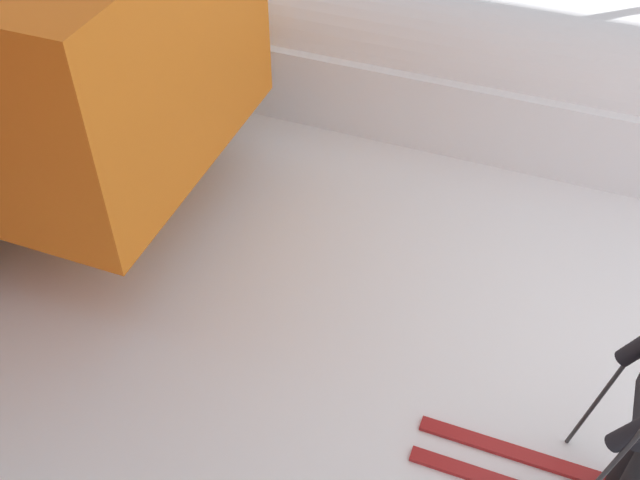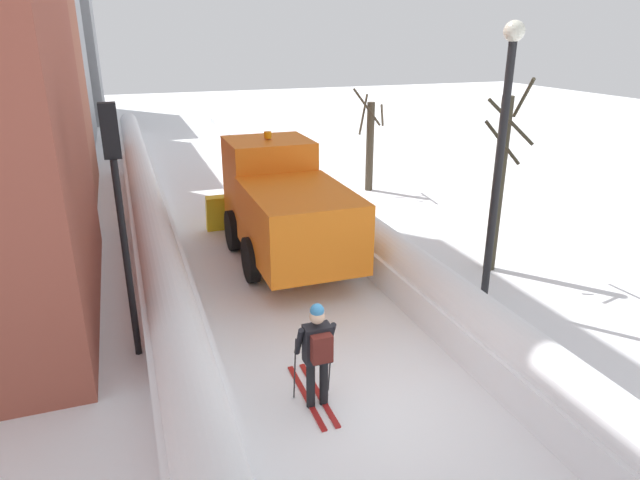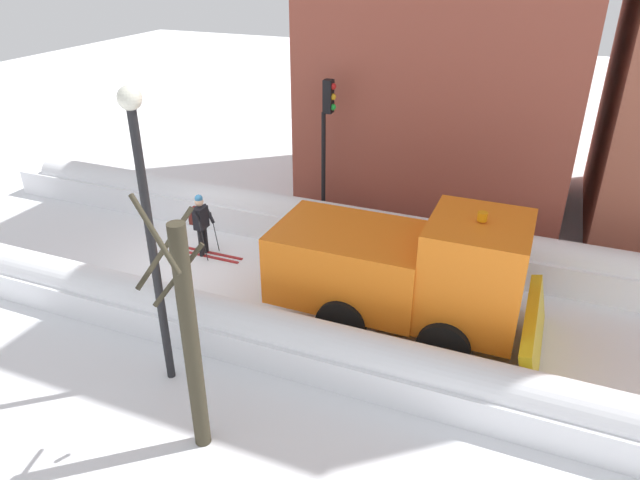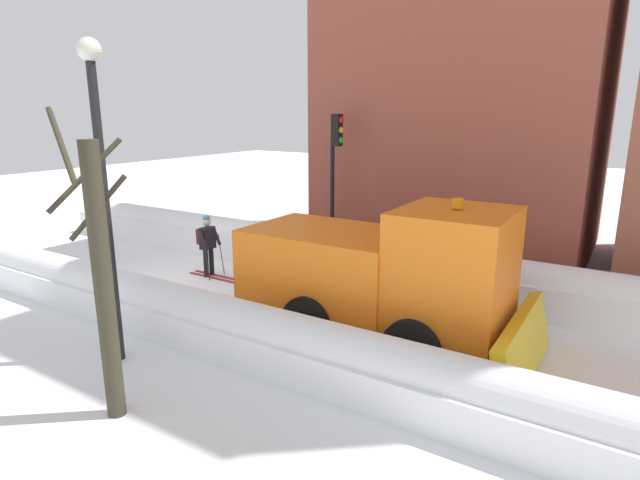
{
  "view_description": "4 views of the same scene",
  "coord_description": "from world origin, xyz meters",
  "views": [
    {
      "loc": [
        -3.16,
        1.06,
        3.96
      ],
      "look_at": [
        -0.23,
        2.17,
        0.97
      ],
      "focal_mm": 42.08,
      "sensor_mm": 36.0,
      "label": 1
    },
    {
      "loc": [
        -3.16,
        -6.83,
        5.64
      ],
      "look_at": [
        0.36,
        3.06,
        1.69
      ],
      "focal_mm": 31.4,
      "sensor_mm": 36.0,
      "label": 2
    },
    {
      "loc": [
        11.26,
        8.66,
        7.79
      ],
      "look_at": [
        -0.13,
        3.99,
        1.45
      ],
      "focal_mm": 32.31,
      "sensor_mm": 36.0,
      "label": 3
    },
    {
      "loc": [
        9.57,
        10.48,
        4.62
      ],
      "look_at": [
        -0.09,
        4.4,
        1.76
      ],
      "focal_mm": 28.79,
      "sensor_mm": 36.0,
      "label": 4
    }
  ],
  "objects": [
    {
      "name": "snowbank_left",
      "position": [
        -2.64,
        10.0,
        0.6
      ],
      "size": [
        1.1,
        36.0,
        1.26
      ],
      "color": "white",
      "rests_on": "ground"
    },
    {
      "name": "traffic_light_pole",
      "position": [
        -3.32,
        2.89,
        3.19
      ],
      "size": [
        0.28,
        0.42,
        4.56
      ],
      "color": "black",
      "rests_on": "ground"
    },
    {
      "name": "skier",
      "position": [
        -0.69,
        0.22,
        1.0
      ],
      "size": [
        0.62,
        1.8,
        1.81
      ],
      "color": "black",
      "rests_on": "ground"
    },
    {
      "name": "street_lamp",
      "position": [
        3.97,
        2.42,
        3.64
      ],
      "size": [
        0.4,
        0.4,
        5.82
      ],
      "color": "black",
      "rests_on": "ground"
    },
    {
      "name": "building_brick_near",
      "position": [
        -7.76,
        5.43,
        7.47
      ],
      "size": [
        7.58,
        8.0,
        14.94
      ],
      "color": "brown",
      "rests_on": "ground"
    },
    {
      "name": "plow_truck",
      "position": [
        0.54,
        6.34,
        1.48
      ],
      "size": [
        3.2,
        5.98,
        3.12
      ],
      "color": "orange",
      "rests_on": "ground"
    },
    {
      "name": "bare_tree_near",
      "position": [
        5.21,
        3.94,
        2.24
      ],
      "size": [
        1.18,
        0.96,
        4.7
      ],
      "color": "#383325",
      "rests_on": "ground"
    },
    {
      "name": "ground_plane",
      "position": [
        0.0,
        10.0,
        0.0
      ],
      "size": [
        80.0,
        80.0,
        0.0
      ],
      "primitive_type": "plane",
      "color": "white"
    },
    {
      "name": "snowbank_right",
      "position": [
        2.64,
        10.0,
        0.52
      ],
      "size": [
        1.1,
        36.0,
        1.14
      ],
      "color": "white",
      "rests_on": "ground"
    }
  ]
}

